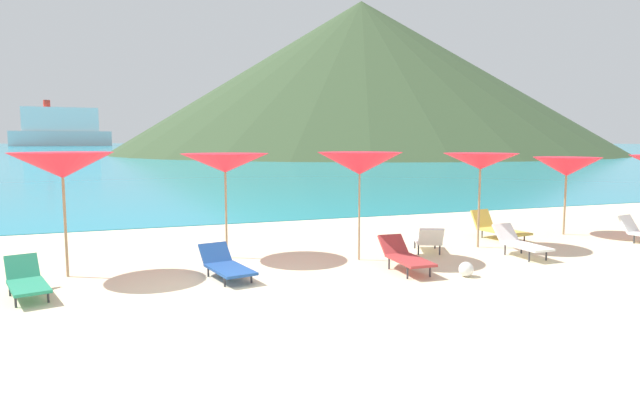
{
  "coord_description": "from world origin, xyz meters",
  "views": [
    {
      "loc": [
        -1.85,
        -8.4,
        2.55
      ],
      "look_at": [
        2.3,
        3.14,
        1.2
      ],
      "focal_mm": 30.5,
      "sensor_mm": 36.0,
      "label": 1
    }
  ],
  "objects_px": {
    "lounge_chair_5": "(428,239)",
    "umbrella_4": "(225,163)",
    "umbrella_3": "(62,165)",
    "lounge_chair_6": "(27,281)",
    "lounge_chair_3": "(498,228)",
    "cruise_ship": "(61,129)",
    "lounge_chair_1": "(226,265)",
    "umbrella_7": "(567,167)",
    "lounge_chair_0": "(520,242)",
    "umbrella_5": "(360,163)",
    "umbrella_6": "(480,161)",
    "lounge_chair_8": "(405,256)",
    "beach_ball": "(466,269)"
  },
  "relations": [
    {
      "from": "umbrella_4",
      "to": "lounge_chair_8",
      "type": "distance_m",
      "value": 4.27
    },
    {
      "from": "lounge_chair_0",
      "to": "lounge_chair_3",
      "type": "relative_size",
      "value": 0.88
    },
    {
      "from": "umbrella_3",
      "to": "lounge_chair_6",
      "type": "distance_m",
      "value": 2.25
    },
    {
      "from": "lounge_chair_5",
      "to": "lounge_chair_1",
      "type": "bearing_deg",
      "value": 31.95
    },
    {
      "from": "umbrella_4",
      "to": "lounge_chair_5",
      "type": "height_order",
      "value": "umbrella_4"
    },
    {
      "from": "umbrella_6",
      "to": "lounge_chair_5",
      "type": "relative_size",
      "value": 1.53
    },
    {
      "from": "lounge_chair_1",
      "to": "cruise_ship",
      "type": "bearing_deg",
      "value": 84.33
    },
    {
      "from": "umbrella_4",
      "to": "cruise_ship",
      "type": "bearing_deg",
      "value": 96.28
    },
    {
      "from": "lounge_chair_0",
      "to": "cruise_ship",
      "type": "distance_m",
      "value": 254.26
    },
    {
      "from": "umbrella_4",
      "to": "cruise_ship",
      "type": "xyz_separation_m",
      "value": [
        -27.49,
        249.88,
        5.32
      ]
    },
    {
      "from": "lounge_chair_8",
      "to": "beach_ball",
      "type": "bearing_deg",
      "value": -40.24
    },
    {
      "from": "umbrella_5",
      "to": "lounge_chair_1",
      "type": "relative_size",
      "value": 1.43
    },
    {
      "from": "umbrella_7",
      "to": "lounge_chair_0",
      "type": "relative_size",
      "value": 1.46
    },
    {
      "from": "lounge_chair_5",
      "to": "umbrella_3",
      "type": "bearing_deg",
      "value": 20.48
    },
    {
      "from": "umbrella_4",
      "to": "beach_ball",
      "type": "height_order",
      "value": "umbrella_4"
    },
    {
      "from": "umbrella_4",
      "to": "beach_ball",
      "type": "relative_size",
      "value": 8.11
    },
    {
      "from": "umbrella_3",
      "to": "umbrella_5",
      "type": "xyz_separation_m",
      "value": [
        5.74,
        -0.52,
        -0.02
      ]
    },
    {
      "from": "lounge_chair_3",
      "to": "beach_ball",
      "type": "relative_size",
      "value": 5.86
    },
    {
      "from": "umbrella_4",
      "to": "lounge_chair_6",
      "type": "distance_m",
      "value": 4.45
    },
    {
      "from": "umbrella_4",
      "to": "lounge_chair_8",
      "type": "xyz_separation_m",
      "value": [
        3.07,
        -2.39,
        -1.76
      ]
    },
    {
      "from": "lounge_chair_8",
      "to": "cruise_ship",
      "type": "relative_size",
      "value": 0.04
    },
    {
      "from": "lounge_chair_8",
      "to": "lounge_chair_6",
      "type": "bearing_deg",
      "value": 177.5
    },
    {
      "from": "umbrella_3",
      "to": "umbrella_4",
      "type": "relative_size",
      "value": 1.03
    },
    {
      "from": "umbrella_4",
      "to": "lounge_chair_0",
      "type": "bearing_deg",
      "value": -18.48
    },
    {
      "from": "umbrella_7",
      "to": "lounge_chair_1",
      "type": "relative_size",
      "value": 1.3
    },
    {
      "from": "lounge_chair_1",
      "to": "lounge_chair_6",
      "type": "bearing_deg",
      "value": 170.52
    },
    {
      "from": "lounge_chair_3",
      "to": "cruise_ship",
      "type": "relative_size",
      "value": 0.04
    },
    {
      "from": "umbrella_6",
      "to": "lounge_chair_0",
      "type": "xyz_separation_m",
      "value": [
        0.25,
        -1.18,
        -1.74
      ]
    },
    {
      "from": "umbrella_7",
      "to": "lounge_chair_5",
      "type": "relative_size",
      "value": 1.43
    },
    {
      "from": "umbrella_6",
      "to": "lounge_chair_0",
      "type": "distance_m",
      "value": 2.12
    },
    {
      "from": "umbrella_4",
      "to": "lounge_chair_1",
      "type": "height_order",
      "value": "umbrella_4"
    },
    {
      "from": "lounge_chair_5",
      "to": "umbrella_4",
      "type": "bearing_deg",
      "value": 10.05
    },
    {
      "from": "umbrella_4",
      "to": "lounge_chair_1",
      "type": "relative_size",
      "value": 1.41
    },
    {
      "from": "umbrella_6",
      "to": "umbrella_7",
      "type": "bearing_deg",
      "value": 11.96
    },
    {
      "from": "lounge_chair_3",
      "to": "lounge_chair_8",
      "type": "height_order",
      "value": "lounge_chair_3"
    },
    {
      "from": "umbrella_7",
      "to": "lounge_chair_1",
      "type": "bearing_deg",
      "value": -170.57
    },
    {
      "from": "umbrella_3",
      "to": "umbrella_6",
      "type": "xyz_separation_m",
      "value": [
        8.99,
        -0.22,
        -0.04
      ]
    },
    {
      "from": "umbrella_6",
      "to": "beach_ball",
      "type": "height_order",
      "value": "umbrella_6"
    },
    {
      "from": "umbrella_3",
      "to": "lounge_chair_5",
      "type": "height_order",
      "value": "umbrella_3"
    },
    {
      "from": "umbrella_5",
      "to": "lounge_chair_5",
      "type": "height_order",
      "value": "umbrella_5"
    },
    {
      "from": "lounge_chair_8",
      "to": "lounge_chair_3",
      "type": "bearing_deg",
      "value": 31.83
    },
    {
      "from": "lounge_chair_6",
      "to": "cruise_ship",
      "type": "relative_size",
      "value": 0.04
    },
    {
      "from": "umbrella_7",
      "to": "cruise_ship",
      "type": "relative_size",
      "value": 0.05
    },
    {
      "from": "umbrella_4",
      "to": "umbrella_7",
      "type": "distance_m",
      "value": 9.15
    },
    {
      "from": "umbrella_3",
      "to": "lounge_chair_8",
      "type": "distance_m",
      "value": 6.67
    },
    {
      "from": "cruise_ship",
      "to": "umbrella_4",
      "type": "bearing_deg",
      "value": -89.96
    },
    {
      "from": "umbrella_5",
      "to": "lounge_chair_6",
      "type": "relative_size",
      "value": 1.52
    },
    {
      "from": "umbrella_4",
      "to": "beach_ball",
      "type": "bearing_deg",
      "value": -38.91
    },
    {
      "from": "umbrella_6",
      "to": "cruise_ship",
      "type": "height_order",
      "value": "cruise_ship"
    },
    {
      "from": "umbrella_5",
      "to": "lounge_chair_3",
      "type": "distance_m",
      "value": 4.89
    }
  ]
}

